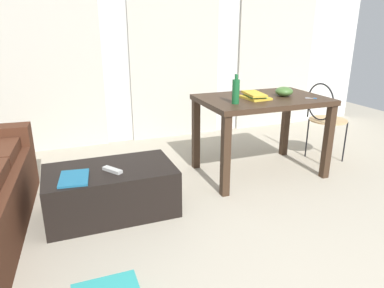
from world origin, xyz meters
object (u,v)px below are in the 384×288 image
(bottle_near, at_px, (236,91))
(bowl, at_px, (284,91))
(wire_chair, at_px, (324,113))
(scissors, at_px, (312,98))
(craft_table, at_px, (262,109))
(magazine, at_px, (74,178))
(tv_remote_primary, at_px, (112,170))
(coffee_table, at_px, (111,190))
(book_stack, at_px, (255,96))

(bottle_near, relative_size, bowl, 1.51)
(wire_chair, xyz_separation_m, scissors, (-0.42, -0.28, 0.25))
(craft_table, relative_size, magazine, 4.11)
(magazine, bearing_deg, tv_remote_primary, 15.64)
(bowl, bearing_deg, magazine, -169.50)
(craft_table, height_order, bottle_near, bottle_near)
(coffee_table, distance_m, bowl, 1.92)
(bowl, height_order, scissors, bowl)
(magazine, bearing_deg, wire_chair, 17.22)
(book_stack, bearing_deg, coffee_table, -169.72)
(book_stack, xyz_separation_m, scissors, (0.52, -0.19, -0.02))
(book_stack, bearing_deg, craft_table, 16.01)
(bottle_near, height_order, scissors, bottle_near)
(bowl, height_order, tv_remote_primary, bowl)
(coffee_table, bearing_deg, bottle_near, 6.22)
(bottle_near, bearing_deg, tv_remote_primary, -170.25)
(craft_table, bearing_deg, wire_chair, 3.72)
(wire_chair, distance_m, tv_remote_primary, 2.42)
(scissors, relative_size, magazine, 0.35)
(wire_chair, xyz_separation_m, bottle_near, (-1.22, -0.22, 0.36))
(craft_table, distance_m, magazine, 1.90)
(bottle_near, distance_m, book_stack, 0.32)
(craft_table, relative_size, tv_remote_primary, 6.82)
(wire_chair, bearing_deg, tv_remote_primary, -170.01)
(book_stack, bearing_deg, wire_chair, 5.11)
(coffee_table, height_order, craft_table, craft_table)
(wire_chair, relative_size, scissors, 8.50)
(bottle_near, height_order, magazine, bottle_near)
(coffee_table, height_order, book_stack, book_stack)
(wire_chair, bearing_deg, bowl, -172.62)
(bowl, distance_m, tv_remote_primary, 1.86)
(wire_chair, distance_m, book_stack, 0.98)
(bowl, bearing_deg, scissors, -46.74)
(coffee_table, xyz_separation_m, bottle_near, (1.17, 0.13, 0.71))
(tv_remote_primary, bearing_deg, wire_chair, -24.09)
(craft_table, xyz_separation_m, bottle_near, (-0.38, -0.17, 0.23))
(book_stack, relative_size, scissors, 3.02)
(craft_table, relative_size, bowl, 6.98)
(wire_chair, bearing_deg, scissors, -146.19)
(craft_table, xyz_separation_m, tv_remote_primary, (-1.54, -0.36, -0.28))
(craft_table, bearing_deg, magazine, -167.49)
(coffee_table, bearing_deg, magazine, -157.61)
(coffee_table, bearing_deg, craft_table, 10.67)
(craft_table, distance_m, book_stack, 0.18)
(bottle_near, relative_size, scissors, 2.55)
(bowl, bearing_deg, craft_table, 174.08)
(coffee_table, relative_size, magazine, 3.43)
(bowl, relative_size, tv_remote_primary, 0.98)
(coffee_table, distance_m, bottle_near, 1.38)
(tv_remote_primary, distance_m, magazine, 0.29)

